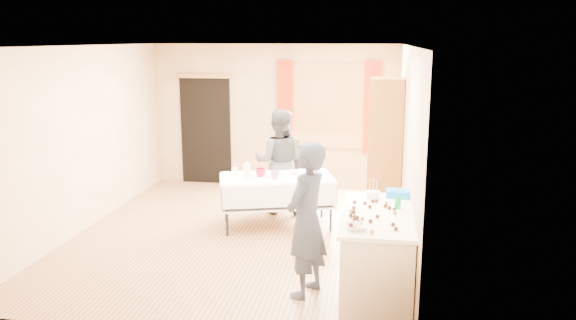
% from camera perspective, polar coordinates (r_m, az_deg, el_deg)
% --- Properties ---
extents(floor, '(4.50, 5.50, 0.02)m').
position_cam_1_polar(floor, '(8.00, -4.90, -7.53)').
color(floor, '#9E7047').
rests_on(floor, ground).
extents(ceiling, '(4.50, 5.50, 0.02)m').
position_cam_1_polar(ceiling, '(7.53, -5.27, 11.57)').
color(ceiling, white).
rests_on(ceiling, floor).
extents(wall_back, '(4.50, 0.02, 2.60)m').
position_cam_1_polar(wall_back, '(10.33, -1.42, 4.50)').
color(wall_back, tan).
rests_on(wall_back, floor).
extents(wall_front, '(4.50, 0.02, 2.60)m').
position_cam_1_polar(wall_front, '(5.10, -12.50, -3.93)').
color(wall_front, tan).
rests_on(wall_front, floor).
extents(wall_left, '(0.02, 5.50, 2.60)m').
position_cam_1_polar(wall_left, '(8.49, -20.08, 2.05)').
color(wall_left, tan).
rests_on(wall_left, floor).
extents(wall_right, '(0.02, 5.50, 2.60)m').
position_cam_1_polar(wall_right, '(7.46, 12.04, 1.21)').
color(wall_right, tan).
rests_on(wall_right, floor).
extents(window_frame, '(1.32, 0.06, 1.52)m').
position_cam_1_polar(window_frame, '(10.13, 4.13, 5.46)').
color(window_frame, olive).
rests_on(window_frame, wall_back).
extents(window_pane, '(1.20, 0.02, 1.40)m').
position_cam_1_polar(window_pane, '(10.12, 4.12, 5.45)').
color(window_pane, white).
rests_on(window_pane, wall_back).
extents(curtain_left, '(0.28, 0.06, 1.65)m').
position_cam_1_polar(curtain_left, '(10.18, -0.29, 5.52)').
color(curtain_left, '#9B250A').
rests_on(curtain_left, wall_back).
extents(curtain_right, '(0.28, 0.06, 1.65)m').
position_cam_1_polar(curtain_right, '(10.05, 8.56, 5.30)').
color(curtain_right, '#9B250A').
rests_on(curtain_right, wall_back).
extents(doorway, '(0.95, 0.04, 2.00)m').
position_cam_1_polar(doorway, '(10.65, -8.35, 2.98)').
color(doorway, black).
rests_on(doorway, floor).
extents(door_lintel, '(1.05, 0.06, 0.08)m').
position_cam_1_polar(door_lintel, '(10.51, -8.57, 8.45)').
color(door_lintel, olive).
rests_on(door_lintel, wall_back).
extents(cabinet, '(0.50, 0.60, 2.12)m').
position_cam_1_polar(cabinet, '(8.58, 9.79, 1.11)').
color(cabinet, brown).
rests_on(cabinet, floor).
extents(counter, '(0.76, 1.59, 0.91)m').
position_cam_1_polar(counter, '(6.12, 8.98, -9.40)').
color(counter, '#F6E6CA').
rests_on(counter, floor).
extents(party_table, '(1.79, 1.26, 0.75)m').
position_cam_1_polar(party_table, '(8.16, -1.15, -3.74)').
color(party_table, black).
rests_on(party_table, floor).
extents(chair, '(0.55, 0.55, 1.09)m').
position_cam_1_polar(chair, '(9.06, -0.18, -2.91)').
color(chair, black).
rests_on(chair, floor).
extents(girl, '(0.88, 0.81, 1.66)m').
position_cam_1_polar(girl, '(5.91, 1.88, -6.11)').
color(girl, '#283046').
rests_on(girl, floor).
extents(woman, '(0.86, 0.70, 1.63)m').
position_cam_1_polar(woman, '(8.73, -0.89, -0.16)').
color(woman, black).
rests_on(woman, floor).
extents(soda_can, '(0.07, 0.07, 0.12)m').
position_cam_1_polar(soda_can, '(6.13, 11.10, -4.30)').
color(soda_can, '#00973D').
rests_on(soda_can, counter).
extents(mixing_bowl, '(0.32, 0.32, 0.05)m').
position_cam_1_polar(mixing_bowl, '(5.43, 6.93, -6.75)').
color(mixing_bowl, white).
rests_on(mixing_bowl, counter).
extents(foam_block, '(0.15, 0.11, 0.08)m').
position_cam_1_polar(foam_block, '(6.48, 8.63, -3.49)').
color(foam_block, white).
rests_on(foam_block, counter).
extents(blue_basket, '(0.31, 0.22, 0.08)m').
position_cam_1_polar(blue_basket, '(6.58, 11.26, -3.35)').
color(blue_basket, '#0976E5').
rests_on(blue_basket, counter).
extents(pitcher, '(0.11, 0.11, 0.22)m').
position_cam_1_polar(pitcher, '(7.90, -4.22, -1.19)').
color(pitcher, silver).
rests_on(pitcher, party_table).
extents(cup_red, '(0.23, 0.23, 0.12)m').
position_cam_1_polar(cup_red, '(8.08, -2.80, -1.26)').
color(cup_red, red).
rests_on(cup_red, party_table).
extents(cup_rainbow, '(0.14, 0.14, 0.12)m').
position_cam_1_polar(cup_rainbow, '(7.91, -1.34, -1.52)').
color(cup_rainbow, red).
rests_on(cup_rainbow, party_table).
extents(small_bowl, '(0.22, 0.22, 0.05)m').
position_cam_1_polar(small_bowl, '(8.22, 0.71, -1.25)').
color(small_bowl, white).
rests_on(small_bowl, party_table).
extents(pastry_tray, '(0.34, 0.31, 0.02)m').
position_cam_1_polar(pastry_tray, '(8.07, 2.30, -1.63)').
color(pastry_tray, white).
rests_on(pastry_tray, party_table).
extents(bottle, '(0.09, 0.09, 0.16)m').
position_cam_1_polar(bottle, '(8.18, -5.43, -0.97)').
color(bottle, white).
rests_on(bottle, party_table).
extents(cake_balls, '(0.54, 1.10, 0.04)m').
position_cam_1_polar(cake_balls, '(5.87, 8.48, -5.36)').
color(cake_balls, '#3F2314').
rests_on(cake_balls, counter).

